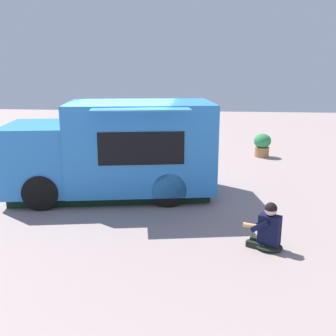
{
  "coord_description": "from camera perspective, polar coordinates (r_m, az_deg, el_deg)",
  "views": [
    {
      "loc": [
        9.73,
        2.12,
        3.22
      ],
      "look_at": [
        0.21,
        1.18,
        0.75
      ],
      "focal_mm": 41.96,
      "sensor_mm": 36.0,
      "label": 1
    }
  ],
  "objects": [
    {
      "name": "ground_plane",
      "position": [
        10.46,
        -6.36,
        -3.56
      ],
      "size": [
        40.0,
        40.0,
        0.0
      ],
      "primitive_type": "plane",
      "color": "#A48F8A"
    },
    {
      "name": "food_truck",
      "position": [
        10.03,
        -7.52,
        2.35
      ],
      "size": [
        3.26,
        5.37,
        2.38
      ],
      "color": "#2F84D8",
      "rests_on": "ground_plane"
    },
    {
      "name": "person_customer",
      "position": [
        7.41,
        14.28,
        -8.72
      ],
      "size": [
        0.63,
        0.8,
        0.89
      ],
      "color": "black",
      "rests_on": "ground_plane"
    },
    {
      "name": "planter_flowering_far",
      "position": [
        14.87,
        13.52,
        3.35
      ],
      "size": [
        0.63,
        0.63,
        0.86
      ],
      "color": "#AD7444",
      "rests_on": "ground_plane"
    }
  ]
}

